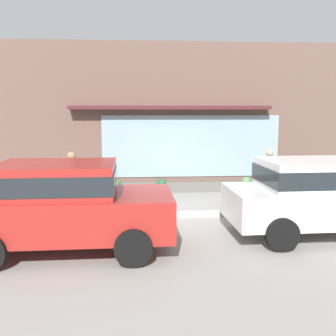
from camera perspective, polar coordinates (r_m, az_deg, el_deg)
The scene contains 12 objects.
ground_plane at distance 10.66m, azimuth 1.62°, elevation -6.65°, with size 60.00×60.00×0.00m, color gray.
curb_strip at distance 10.46m, azimuth 1.74°, elevation -6.60°, with size 14.00×0.24×0.12m, color #B2B2AD.
storefront at distance 13.49m, azimuth 0.31°, elevation 6.91°, with size 14.00×0.81×4.97m.
fire_hydrant at distance 11.54m, azimuth 11.07°, elevation -3.38°, with size 0.40×0.37×0.88m.
pedestrian_with_handbag at distance 11.95m, azimuth 14.13°, elevation -0.65°, with size 0.27×0.65×1.64m.
pedestrian_passerby at distance 10.77m, azimuth -13.51°, elevation -1.41°, with size 0.47×0.23×1.67m.
parked_car_red at distance 7.99m, azimuth -14.58°, elevation -4.68°, with size 4.03×2.14×1.73m.
parked_car_white at distance 9.34m, azimuth 20.97°, elevation -3.33°, with size 4.23×2.10×1.68m.
potted_plant_doorstep at distance 14.05m, azimuth 19.20°, elevation -0.96°, with size 0.50×0.50×1.28m.
potted_plant_near_hydrant at distance 13.13m, azimuth -7.73°, elevation -2.44°, with size 0.42×0.42×0.61m.
potted_plant_window_right at distance 13.09m, azimuth -0.95°, elevation -2.62°, with size 0.31×0.31×0.53m.
potted_plant_window_center at distance 13.40m, azimuth -12.69°, elevation -1.64°, with size 0.44×0.44×1.05m.
Camera 1 is at (-1.07, -10.26, 2.70)m, focal length 42.79 mm.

